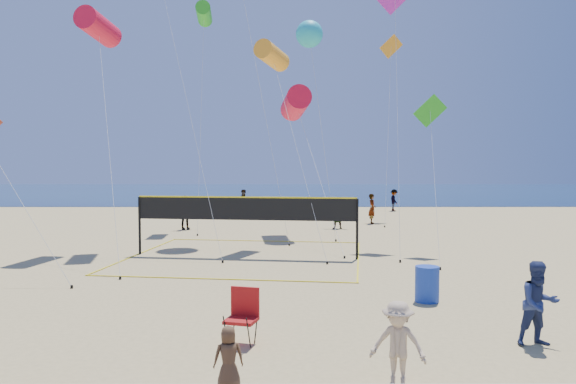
{
  "coord_description": "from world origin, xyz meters",
  "views": [
    {
      "loc": [
        1.0,
        -10.79,
        3.79
      ],
      "look_at": [
        1.02,
        2.0,
        3.12
      ],
      "focal_mm": 35.0,
      "sensor_mm": 36.0,
      "label": 1
    }
  ],
  "objects": [
    {
      "name": "far_person_3",
      "position": [
        -2.11,
        29.63,
        0.92
      ],
      "size": [
        1.03,
        0.88,
        1.85
      ],
      "primitive_type": "imported",
      "rotation": [
        0.0,
        0.0,
        0.22
      ],
      "color": "gray",
      "rests_on": "ground"
    },
    {
      "name": "bystander_b",
      "position": [
        2.86,
        -1.52,
        0.74
      ],
      "size": [
        1.08,
        0.84,
        1.47
      ],
      "primitive_type": "imported",
      "rotation": [
        0.0,
        0.0,
        -0.35
      ],
      "color": "tan",
      "rests_on": "ground"
    },
    {
      "name": "kite_4",
      "position": [
        7.09,
        13.09,
        5.65
      ],
      "size": [
        1.48,
        4.69,
        6.73
      ],
      "rotation": [
        0.0,
        0.0,
        0.08
      ],
      "color": "green",
      "rests_on": "ground"
    },
    {
      "name": "kite_9",
      "position": [
        8.09,
        27.94,
        11.07
      ],
      "size": [
        2.34,
        6.65,
        12.65
      ],
      "rotation": [
        0.0,
        0.0,
        0.37
      ],
      "color": "#FFA124",
      "rests_on": "ground"
    },
    {
      "name": "ocean",
      "position": [
        0.0,
        62.0,
        0.01
      ],
      "size": [
        140.0,
        50.0,
        0.03
      ],
      "primitive_type": "cube",
      "color": "#10234C",
      "rests_on": "ground"
    },
    {
      "name": "far_person_4",
      "position": [
        9.42,
        33.18,
        0.85
      ],
      "size": [
        0.74,
        1.16,
        1.7
      ],
      "primitive_type": "imported",
      "rotation": [
        0.0,
        0.0,
        1.67
      ],
      "color": "gray",
      "rests_on": "ground"
    },
    {
      "name": "kite_7",
      "position": [
        2.19,
        19.53,
        10.65
      ],
      "size": [
        2.07,
        4.44,
        11.38
      ],
      "rotation": [
        0.0,
        0.0,
        0.24
      ],
      "color": "#25C2D4",
      "rests_on": "ground"
    },
    {
      "name": "kite_8",
      "position": [
        -3.86,
        22.46,
        12.47
      ],
      "size": [
        1.01,
        5.39,
        13.04
      ],
      "rotation": [
        0.0,
        0.0,
        0.08
      ],
      "color": "green",
      "rests_on": "ground"
    },
    {
      "name": "far_person_0",
      "position": [
        -4.79,
        20.81,
        0.97
      ],
      "size": [
        1.22,
        0.96,
        1.94
      ],
      "primitive_type": "imported",
      "rotation": [
        0.0,
        0.0,
        0.51
      ],
      "color": "gray",
      "rests_on": "ground"
    },
    {
      "name": "kite_5",
      "position": [
        6.14,
        16.24,
        11.27
      ],
      "size": [
        1.93,
        6.41,
        12.81
      ],
      "rotation": [
        0.0,
        0.0,
        0.16
      ],
      "color": "#E22EC2",
      "rests_on": "ground"
    },
    {
      "name": "volleyball_net",
      "position": [
        -0.67,
        11.66,
        1.67
      ],
      "size": [
        10.22,
        10.09,
        2.44
      ],
      "rotation": [
        0.0,
        0.0,
        -0.13
      ],
      "color": "black",
      "rests_on": "ground"
    },
    {
      "name": "ground",
      "position": [
        0.0,
        0.0,
        0.0
      ],
      "size": [
        120.0,
        120.0,
        0.0
      ],
      "primitive_type": "plane",
      "color": "tan",
      "rests_on": "ground"
    },
    {
      "name": "far_person_1",
      "position": [
        3.9,
        21.28,
        0.76
      ],
      "size": [
        1.48,
        0.72,
        1.53
      ],
      "primitive_type": "imported",
      "rotation": [
        0.0,
        0.0,
        -0.2
      ],
      "color": "gray",
      "rests_on": "ground"
    },
    {
      "name": "kite_0",
      "position": [
        -7.27,
        14.12,
        9.72
      ],
      "size": [
        3.61,
        8.24,
        10.41
      ],
      "rotation": [
        0.0,
        0.0,
        -0.17
      ],
      "color": "red",
      "rests_on": "ground"
    },
    {
      "name": "trash_barrel",
      "position": [
        4.82,
        4.34,
        0.49
      ],
      "size": [
        0.71,
        0.71,
        0.97
      ],
      "primitive_type": "cylinder",
      "rotation": [
        0.0,
        0.0,
        0.1
      ],
      "color": "#1A3CAE",
      "rests_on": "ground"
    },
    {
      "name": "bystander_a",
      "position": [
        6.21,
        0.66,
        0.88
      ],
      "size": [
        0.92,
        0.76,
        1.76
      ],
      "primitive_type": "imported",
      "rotation": [
        0.0,
        0.0,
        0.11
      ],
      "color": "navy",
      "rests_on": "ground"
    },
    {
      "name": "kite_10",
      "position": [
        1.45,
        19.31,
        6.95
      ],
      "size": [
        2.7,
        9.7,
        7.79
      ],
      "rotation": [
        0.0,
        0.0,
        0.13
      ],
      "color": "red",
      "rests_on": "ground"
    },
    {
      "name": "far_person_2",
      "position": [
        6.28,
        23.9,
        0.93
      ],
      "size": [
        0.47,
        0.7,
        1.86
      ],
      "primitive_type": "imported",
      "rotation": [
        0.0,
        0.0,
        1.53
      ],
      "color": "gray",
      "rests_on": "ground"
    },
    {
      "name": "toddler",
      "position": [
        0.17,
        -3.0,
        1.04
      ],
      "size": [
        0.49,
        0.37,
        0.88
      ],
      "primitive_type": "imported",
      "rotation": [
        0.0,
        0.0,
        3.37
      ],
      "color": "brown",
      "rests_on": "seawall"
    },
    {
      "name": "camp_chair",
      "position": [
        0.07,
        0.83,
        0.66
      ],
      "size": [
        0.75,
        0.88,
        1.28
      ],
      "rotation": [
        0.0,
        0.0,
        -0.27
      ],
      "color": "#A61313",
      "rests_on": "ground"
    },
    {
      "name": "kite_2",
      "position": [
        0.3,
        15.38,
        8.72
      ],
      "size": [
        3.08,
        6.62,
        9.33
      ],
      "rotation": [
        0.0,
        0.0,
        -0.4
      ],
      "color": "#FFA124",
      "rests_on": "ground"
    }
  ]
}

